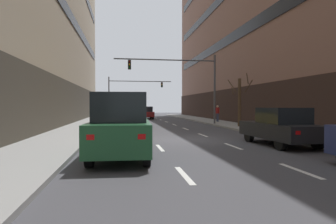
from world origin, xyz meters
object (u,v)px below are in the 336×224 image
Objects in this scene: car_driving_1 at (121,126)px; pedestrian_0 at (218,112)px; car_parked_1 at (281,127)px; traffic_signal_1 at (129,89)px; taxi_driving_3 at (121,115)px; car_driving_0 at (146,113)px; taxi_driving_2 at (123,121)px; car_driving_4 at (122,112)px; traffic_signal_0 at (185,76)px; street_tree_0 at (240,101)px.

pedestrian_0 is (10.04, 19.43, 0.02)m from car_driving_1.
traffic_signal_1 is at bearing 99.87° from car_parked_1.
taxi_driving_3 is 2.56× the size of pedestrian_0.
traffic_signal_1 is (-6.13, 35.25, 3.64)m from car_parked_1.
pedestrian_0 is (10.09, 4.73, 0.09)m from taxi_driving_3.
car_driving_0 is 2.68× the size of pedestrian_0.
car_driving_4 reaches higher than taxi_driving_2.
car_driving_1 reaches higher than car_driving_4.
traffic_signal_0 is (-1.45, 14.19, 3.76)m from car_parked_1.
taxi_driving_2 is 29.17m from traffic_signal_1.
car_driving_0 is at bearing 77.54° from taxi_driving_3.
traffic_signal_1 is 20.34m from pedestrian_0.
traffic_signal_0 reaches higher than taxi_driving_3.
taxi_driving_3 is 0.94× the size of car_parked_1.
taxi_driving_3 is at bearing 120.25° from car_parked_1.
car_parked_1 is at bearing -84.17° from traffic_signal_0.
car_driving_4 is 10.75m from pedestrian_0.
pedestrian_0 is at bearing 36.16° from traffic_signal_0.
traffic_signal_1 reaches higher than car_driving_4.
car_driving_0 is at bearing 98.34° from car_parked_1.
car_driving_0 is 18.26m from street_tree_0.
traffic_signal_1 is at bearing 87.99° from taxi_driving_2.
pedestrian_0 is at bearing 47.82° from taxi_driving_2.
car_driving_4 is at bearing 132.18° from street_tree_0.
taxi_driving_3 is 9.97m from street_tree_0.
car_driving_4 is (-3.27, -6.42, 0.21)m from car_driving_0.
taxi_driving_2 is 14.69m from car_driving_4.
street_tree_0 reaches higher than taxi_driving_3.
taxi_driving_2 is at bearing -92.01° from traffic_signal_1.
car_driving_4 is at bearing 130.58° from traffic_signal_0.
taxi_driving_3 is at bearing 90.20° from car_driving_1.
traffic_signal_1 is at bearing 85.32° from car_driving_4.
street_tree_0 is at bearing 23.16° from taxi_driving_2.
traffic_signal_0 is at bearing -77.46° from traffic_signal_1.
street_tree_0 is (9.65, -2.16, 1.20)m from taxi_driving_3.
car_parked_1 reaches higher than car_driving_0.
car_driving_1 is at bearing -109.58° from traffic_signal_0.
car_parked_1 is 2.74× the size of pedestrian_0.
taxi_driving_3 is at bearing -90.13° from car_driving_4.
street_tree_0 is 2.50× the size of pedestrian_0.
taxi_driving_2 is at bearing -89.40° from car_driving_4.
traffic_signal_1 is 2.38× the size of street_tree_0.
car_parked_1 is at bearing -99.13° from pedestrian_0.
traffic_signal_0 is (5.82, 16.35, 3.50)m from car_driving_1.
car_parked_1 is at bearing 16.53° from car_driving_1.
traffic_signal_1 is 5.93× the size of pedestrian_0.
car_driving_4 is 0.94× the size of car_parked_1.
car_parked_1 is (7.14, -6.33, 0.02)m from taxi_driving_2.
car_parked_1 is at bearing -59.75° from taxi_driving_3.
car_driving_4 is at bearing 90.08° from car_driving_1.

